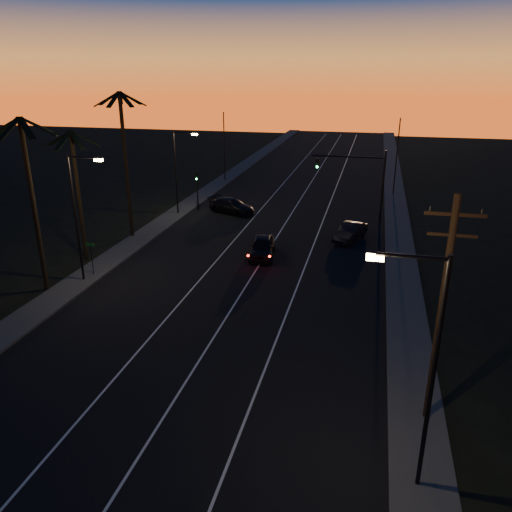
% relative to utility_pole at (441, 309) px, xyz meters
% --- Properties ---
extents(road, '(20.00, 170.00, 0.01)m').
position_rel_utility_pole_xyz_m(road, '(-11.60, 20.00, -5.31)').
color(road, black).
rests_on(road, ground).
extents(sidewalk_left, '(2.40, 170.00, 0.16)m').
position_rel_utility_pole_xyz_m(sidewalk_left, '(-22.80, 20.00, -5.24)').
color(sidewalk_left, '#383836').
rests_on(sidewalk_left, ground).
extents(sidewalk_right, '(2.40, 170.00, 0.16)m').
position_rel_utility_pole_xyz_m(sidewalk_right, '(-0.40, 20.00, -5.24)').
color(sidewalk_right, '#383836').
rests_on(sidewalk_right, ground).
extents(lane_stripe_left, '(0.12, 160.00, 0.01)m').
position_rel_utility_pole_xyz_m(lane_stripe_left, '(-14.60, 20.00, -5.30)').
color(lane_stripe_left, silver).
rests_on(lane_stripe_left, road).
extents(lane_stripe_mid, '(0.12, 160.00, 0.01)m').
position_rel_utility_pole_xyz_m(lane_stripe_mid, '(-11.10, 20.00, -5.30)').
color(lane_stripe_mid, silver).
rests_on(lane_stripe_mid, road).
extents(lane_stripe_right, '(0.12, 160.00, 0.01)m').
position_rel_utility_pole_xyz_m(lane_stripe_right, '(-7.60, 20.00, -5.30)').
color(lane_stripe_right, silver).
rests_on(lane_stripe_right, road).
extents(palm_near, '(4.25, 4.16, 11.53)m').
position_rel_utility_pole_xyz_m(palm_near, '(-24.20, 8.00, 1.76)').
color(palm_near, black).
rests_on(palm_near, ground).
extents(palm_mid, '(4.25, 4.16, 10.03)m').
position_rel_utility_pole_xyz_m(palm_mid, '(-24.80, 14.00, 0.94)').
color(palm_mid, black).
rests_on(palm_mid, ground).
extents(palm_far, '(4.25, 4.16, 12.53)m').
position_rel_utility_pole_xyz_m(palm_far, '(-23.80, 20.00, 2.30)').
color(palm_far, black).
rests_on(palm_far, ground).
extents(streetlight_left_near, '(2.55, 0.26, 9.00)m').
position_rel_utility_pole_xyz_m(streetlight_left_near, '(-22.30, 10.00, 0.01)').
color(streetlight_left_near, black).
rests_on(streetlight_left_near, ground).
extents(streetlight_left_far, '(2.55, 0.26, 8.50)m').
position_rel_utility_pole_xyz_m(streetlight_left_far, '(-22.29, 28.00, -0.25)').
color(streetlight_left_far, black).
rests_on(streetlight_left_far, ground).
extents(streetlight_right_near, '(2.55, 0.26, 9.00)m').
position_rel_utility_pole_xyz_m(streetlight_right_near, '(-0.90, -4.00, 0.01)').
color(streetlight_right_near, black).
rests_on(streetlight_right_near, ground).
extents(street_sign, '(0.70, 0.06, 2.60)m').
position_rel_utility_pole_xyz_m(street_sign, '(-22.40, 11.00, -3.66)').
color(street_sign, black).
rests_on(street_sign, ground).
extents(utility_pole, '(2.20, 0.28, 10.00)m').
position_rel_utility_pole_xyz_m(utility_pole, '(0.00, 0.00, 0.00)').
color(utility_pole, black).
rests_on(utility_pole, ground).
extents(signal_mast, '(7.10, 0.41, 7.00)m').
position_rel_utility_pole_xyz_m(signal_mast, '(-4.46, 29.99, -0.53)').
color(signal_mast, black).
rests_on(signal_mast, ground).
extents(signal_post, '(0.28, 0.37, 4.20)m').
position_rel_utility_pole_xyz_m(signal_post, '(-21.10, 29.98, -2.42)').
color(signal_post, black).
rests_on(signal_post, ground).
extents(far_pole_left, '(0.14, 0.14, 9.00)m').
position_rel_utility_pole_xyz_m(far_pole_left, '(-22.60, 45.00, -0.82)').
color(far_pole_left, black).
rests_on(far_pole_left, ground).
extents(far_pole_right, '(0.14, 0.14, 9.00)m').
position_rel_utility_pole_xyz_m(far_pole_right, '(-0.60, 42.00, -0.82)').
color(far_pole_right, black).
rests_on(far_pole_right, ground).
extents(lead_car, '(2.54, 5.50, 1.62)m').
position_rel_utility_pole_xyz_m(lead_car, '(-11.31, 17.87, -4.49)').
color(lead_car, black).
rests_on(lead_car, road).
extents(right_car, '(2.96, 4.80, 1.49)m').
position_rel_utility_pole_xyz_m(right_car, '(-4.66, 23.64, -4.56)').
color(right_car, black).
rests_on(right_car, road).
extents(cross_car, '(5.63, 3.95, 1.51)m').
position_rel_utility_pole_xyz_m(cross_car, '(-17.26, 29.78, -4.55)').
color(cross_car, black).
rests_on(cross_car, road).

